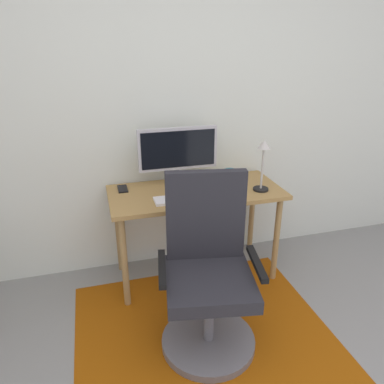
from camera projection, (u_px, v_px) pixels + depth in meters
The scene contains 10 objects.
wall_back at pixel (176, 100), 2.70m from camera, with size 6.00×0.10×2.60m, color silver.
area_rug at pixel (203, 332), 2.31m from camera, with size 1.57×1.34×0.01m, color #924508.
desk at pixel (196, 201), 2.66m from camera, with size 1.24×0.56×0.71m.
monitor at pixel (178, 151), 2.63m from camera, with size 0.58×0.18×0.43m.
keyboard at pixel (186, 198), 2.48m from camera, with size 0.43×0.13×0.02m, color white.
computer_mouse at pixel (229, 193), 2.54m from camera, with size 0.06×0.10×0.03m, color black.
coffee_cup at pixel (230, 176), 2.74m from camera, with size 0.09×0.09×0.11m, color #1E718A.
cell_phone at pixel (123, 189), 2.64m from camera, with size 0.07×0.14×0.01m, color black.
desk_lamp at pixel (263, 158), 2.54m from camera, with size 0.11×0.11×0.37m.
office_chair at pixel (208, 282), 2.12m from camera, with size 0.62×0.56×1.04m.
Camera 1 is at (-0.63, -0.48, 1.72)m, focal length 34.21 mm.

